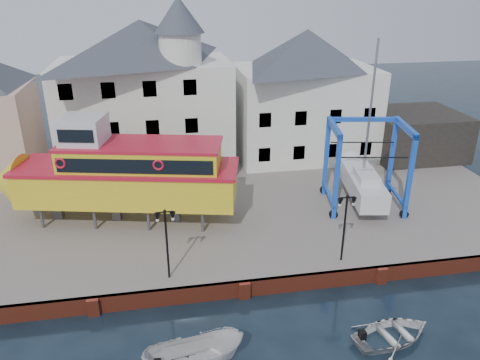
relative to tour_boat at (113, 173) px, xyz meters
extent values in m
plane|color=black|center=(7.21, -8.66, -4.40)|extent=(140.00, 140.00, 0.00)
cube|color=#655F58|center=(7.21, 2.34, -3.90)|extent=(44.00, 22.00, 1.00)
cube|color=maroon|center=(7.21, -8.54, -3.90)|extent=(44.00, 0.25, 1.00)
cube|color=maroon|center=(-0.79, -8.71, -3.90)|extent=(0.60, 0.36, 1.00)
cube|color=maroon|center=(7.21, -8.71, -3.90)|extent=(0.60, 0.36, 1.00)
cube|color=maroon|center=(15.21, -8.71, -3.90)|extent=(0.60, 0.36, 1.00)
cube|color=silver|center=(2.21, 9.84, 1.10)|extent=(14.00, 8.00, 9.00)
pyramid|color=#323742|center=(2.21, 9.84, 7.20)|extent=(14.00, 8.00, 3.20)
cube|color=black|center=(-3.29, 5.88, -1.80)|extent=(1.00, 0.08, 1.20)
cube|color=black|center=(-0.29, 5.88, -1.80)|extent=(1.00, 0.08, 1.20)
cube|color=black|center=(2.71, 5.88, -1.80)|extent=(1.00, 0.08, 1.20)
cube|color=black|center=(5.71, 5.88, -1.80)|extent=(1.00, 0.08, 1.20)
cube|color=black|center=(-3.29, 5.88, 1.20)|extent=(1.00, 0.08, 1.20)
cube|color=black|center=(-0.29, 5.88, 1.20)|extent=(1.00, 0.08, 1.20)
cube|color=black|center=(2.71, 5.88, 1.20)|extent=(1.00, 0.08, 1.20)
cube|color=black|center=(5.71, 5.88, 1.20)|extent=(1.00, 0.08, 1.20)
cube|color=black|center=(-3.29, 5.88, 4.20)|extent=(1.00, 0.08, 1.20)
cube|color=black|center=(-0.29, 5.88, 4.20)|extent=(1.00, 0.08, 1.20)
cube|color=black|center=(2.71, 5.88, 4.20)|extent=(1.00, 0.08, 1.20)
cube|color=black|center=(5.71, 5.88, 4.20)|extent=(1.00, 0.08, 1.20)
cylinder|color=silver|center=(5.21, 7.44, 6.80)|extent=(3.20, 3.20, 2.40)
cone|color=#323742|center=(5.21, 7.44, 9.30)|extent=(3.80, 3.80, 2.60)
cube|color=silver|center=(16.21, 10.34, 0.60)|extent=(12.00, 8.00, 8.00)
pyramid|color=#323742|center=(16.21, 10.34, 6.20)|extent=(12.00, 8.00, 3.20)
cube|color=black|center=(11.71, 6.38, -1.80)|extent=(1.00, 0.08, 1.20)
cube|color=black|center=(14.71, 6.38, -1.80)|extent=(1.00, 0.08, 1.20)
cube|color=black|center=(17.71, 6.38, -1.80)|extent=(1.00, 0.08, 1.20)
cube|color=black|center=(20.71, 6.38, -1.80)|extent=(1.00, 0.08, 1.20)
cube|color=black|center=(11.71, 6.38, 1.20)|extent=(1.00, 0.08, 1.20)
cube|color=black|center=(14.71, 6.38, 1.20)|extent=(1.00, 0.08, 1.20)
cube|color=black|center=(17.71, 6.38, 1.20)|extent=(1.00, 0.08, 1.20)
cube|color=black|center=(20.71, 6.38, 1.20)|extent=(1.00, 0.08, 1.20)
cube|color=black|center=(26.21, 8.34, -1.40)|extent=(8.00, 7.00, 4.00)
cylinder|color=black|center=(3.21, -7.46, -1.40)|extent=(0.12, 0.12, 4.00)
cube|color=black|center=(3.21, -7.46, 0.65)|extent=(0.90, 0.06, 0.06)
sphere|color=black|center=(3.21, -7.46, 0.72)|extent=(0.16, 0.16, 0.16)
cone|color=black|center=(2.81, -7.46, 0.38)|extent=(0.32, 0.32, 0.45)
sphere|color=silver|center=(2.81, -7.46, 0.20)|extent=(0.18, 0.18, 0.18)
cone|color=black|center=(3.61, -7.46, 0.38)|extent=(0.32, 0.32, 0.45)
sphere|color=silver|center=(3.61, -7.46, 0.20)|extent=(0.18, 0.18, 0.18)
cylinder|color=black|center=(13.21, -7.46, -1.40)|extent=(0.12, 0.12, 4.00)
cube|color=black|center=(13.21, -7.46, 0.65)|extent=(0.90, 0.06, 0.06)
sphere|color=black|center=(13.21, -7.46, 0.72)|extent=(0.16, 0.16, 0.16)
cone|color=black|center=(12.81, -7.46, 0.38)|extent=(0.32, 0.32, 0.45)
sphere|color=silver|center=(12.81, -7.46, 0.20)|extent=(0.18, 0.18, 0.18)
cone|color=black|center=(13.61, -7.46, 0.38)|extent=(0.32, 0.32, 0.45)
sphere|color=silver|center=(13.61, -7.46, 0.20)|extent=(0.18, 0.18, 0.18)
cylinder|color=#59595E|center=(-4.79, -0.35, -2.64)|extent=(0.24, 0.24, 1.52)
cylinder|color=#59595E|center=(-4.16, 2.41, -2.64)|extent=(0.24, 0.24, 1.52)
cylinder|color=#59595E|center=(-1.34, -1.14, -2.64)|extent=(0.24, 0.24, 1.52)
cylinder|color=#59595E|center=(-0.71, 1.62, -2.64)|extent=(0.24, 0.24, 1.52)
cylinder|color=#59595E|center=(2.11, -1.94, -2.64)|extent=(0.24, 0.24, 1.52)
cylinder|color=#59595E|center=(2.74, 0.83, -2.64)|extent=(0.24, 0.24, 1.52)
cylinder|color=#59595E|center=(5.56, -2.73, -2.64)|extent=(0.24, 0.24, 1.52)
cylinder|color=#59595E|center=(6.20, 0.04, -2.64)|extent=(0.24, 0.24, 1.52)
cube|color=#59595E|center=(-3.99, 0.91, -2.64)|extent=(0.70, 0.63, 1.52)
cube|color=#59595E|center=(-0.04, 0.01, -2.64)|extent=(0.70, 0.63, 1.52)
cube|color=#59595E|center=(3.91, -0.89, -2.64)|extent=(0.70, 0.63, 1.52)
cube|color=gold|center=(0.95, -0.22, -0.77)|extent=(14.67, 6.91, 2.23)
cone|color=gold|center=(-7.04, 1.61, -0.77)|extent=(3.03, 4.25, 3.85)
cube|color=#B6152B|center=(0.95, -0.22, 0.45)|extent=(15.00, 7.14, 0.22)
cube|color=gold|center=(1.93, -0.44, 1.16)|extent=(10.63, 5.61, 1.62)
cube|color=black|center=(1.54, -2.15, 1.21)|extent=(9.48, 2.23, 0.91)
cube|color=black|center=(2.32, 1.27, 1.21)|extent=(9.48, 2.23, 0.91)
cube|color=#B6152B|center=(1.93, -0.44, 2.06)|extent=(10.85, 5.76, 0.18)
cube|color=silver|center=(-1.52, 0.35, 2.89)|extent=(3.15, 3.15, 1.84)
cube|color=black|center=(-1.82, -0.96, 2.97)|extent=(2.17, 0.55, 0.81)
torus|color=#B6152B|center=(-2.91, -1.18, 1.36)|extent=(0.72, 0.30, 0.71)
torus|color=#B6152B|center=(3.01, -2.54, 1.36)|extent=(0.72, 0.30, 0.71)
cube|color=#0F3CA2|center=(14.59, -2.45, -0.39)|extent=(0.35, 0.35, 6.01)
cylinder|color=black|center=(14.59, -2.45, -3.10)|extent=(0.63, 0.32, 0.60)
cube|color=#0F3CA2|center=(15.28, 1.48, -0.39)|extent=(0.35, 0.35, 6.01)
cylinder|color=black|center=(15.28, 1.48, -3.10)|extent=(0.63, 0.32, 0.60)
cube|color=#0F3CA2|center=(19.37, -3.29, -0.39)|extent=(0.35, 0.35, 6.01)
cylinder|color=black|center=(19.37, -3.29, -3.10)|extent=(0.63, 0.32, 0.60)
cube|color=#0F3CA2|center=(20.06, 0.64, -0.39)|extent=(0.35, 0.35, 6.01)
cylinder|color=black|center=(20.06, 0.64, -3.10)|extent=(0.63, 0.32, 0.60)
cube|color=#0F3CA2|center=(14.93, -0.48, 2.46)|extent=(1.04, 4.28, 0.42)
cube|color=#0F3CA2|center=(14.93, -0.48, -2.54)|extent=(0.95, 4.27, 0.18)
cube|color=#0F3CA2|center=(19.71, -1.32, 2.46)|extent=(1.04, 4.28, 0.42)
cube|color=#0F3CA2|center=(19.71, -1.32, -2.54)|extent=(0.95, 4.27, 0.18)
cube|color=#0F3CA2|center=(17.67, 1.06, 2.46)|extent=(5.13, 1.19, 0.30)
cube|color=silver|center=(17.32, -0.90, -1.85)|extent=(3.06, 6.69, 1.37)
cone|color=silver|center=(17.98, 2.86, -1.85)|extent=(2.18, 1.70, 1.98)
cube|color=#59595E|center=(17.32, -0.90, -2.84)|extent=(0.47, 1.56, 0.60)
cube|color=silver|center=(17.25, -1.33, -0.91)|extent=(1.80, 2.78, 0.52)
cylinder|color=#99999E|center=(17.40, -0.48, 3.56)|extent=(0.19, 0.19, 9.45)
cube|color=black|center=(17.05, -2.43, 0.88)|extent=(4.51, 0.91, 0.05)
cube|color=black|center=(17.59, 0.62, 0.88)|extent=(4.51, 0.91, 0.05)
imported|color=silver|center=(13.72, -13.11, -4.40)|extent=(4.62, 3.72, 0.85)
camera|label=1|loc=(3.29, -29.35, 11.83)|focal=35.00mm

